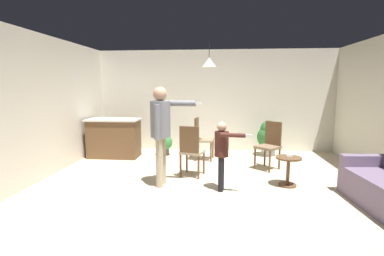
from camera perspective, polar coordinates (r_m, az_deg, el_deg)
ground at (r=4.99m, az=3.83°, el=-12.16°), size 7.68×7.68×0.00m
wall_back at (r=7.88m, az=4.55°, el=5.43°), size 6.40×0.10×2.70m
wall_left at (r=5.74m, az=-29.95°, el=3.28°), size 0.10×6.40×2.70m
kitchen_counter at (r=7.34m, az=-15.16°, el=-1.90°), size 1.26×0.66×0.95m
side_table_by_couch at (r=5.35m, az=18.50°, el=-7.47°), size 0.44×0.44×0.52m
person_adult at (r=4.98m, az=-6.10°, el=0.54°), size 0.87×0.50×1.73m
person_child at (r=4.79m, az=5.99°, el=-4.01°), size 0.58×0.39×1.16m
dining_chair_by_counter at (r=6.29m, az=15.13°, el=-2.95°), size 0.59×0.59×1.00m
dining_chair_near_wall at (r=5.53m, az=-0.16°, el=-4.19°), size 0.50×0.50×1.00m
dining_chair_centre_back at (r=6.84m, az=1.88°, el=-1.77°), size 0.46×0.46×1.00m
potted_plant_corner at (r=7.50m, az=14.93°, el=-1.60°), size 0.58×0.58×0.89m
potted_plant_by_wall at (r=7.33m, az=-5.51°, el=-2.71°), size 0.41×0.41×0.63m
spare_remote_on_table at (r=5.31m, az=18.71°, el=-5.25°), size 0.13×0.08×0.04m
ceiling_light_pendant at (r=6.35m, az=3.41°, el=12.88°), size 0.32×0.32×0.55m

